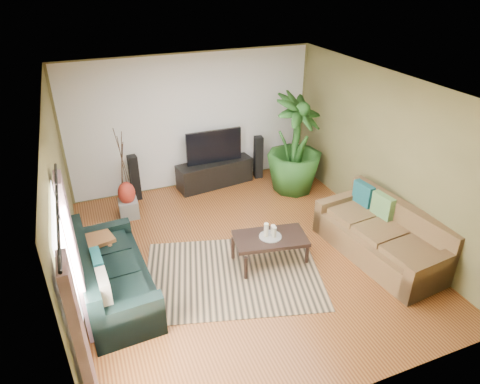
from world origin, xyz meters
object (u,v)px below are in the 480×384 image
sofa_right (381,233)px  television (214,146)px  speaker_left (135,178)px  pedestal (129,208)px  sofa_left (114,270)px  speaker_right (258,157)px  potted_plant (295,145)px  side_table (94,252)px  coffee_table (270,249)px  tv_stand (215,173)px  vase (127,193)px

sofa_right → television: television is taller
speaker_left → pedestal: speaker_left is taller
sofa_left → speaker_right: size_ratio=2.19×
sofa_left → potted_plant: bearing=-66.9°
pedestal → side_table: size_ratio=0.57×
sofa_right → coffee_table: sofa_right is taller
tv_stand → television: size_ratio=1.36×
sofa_left → sofa_right: 4.06m
coffee_table → side_table: side_table is taller
speaker_left → side_table: (-0.96, -1.97, -0.17)m
television → pedestal: (-1.89, -0.63, -0.70)m
sofa_left → speaker_left: size_ratio=2.21×
sofa_right → pedestal: bearing=-133.5°
coffee_table → tv_stand: bearing=99.5°
side_table → tv_stand: bearing=37.1°
pedestal → tv_stand: bearing=18.5°
sofa_left → sofa_right: same height
vase → sofa_left: bearing=-103.5°
potted_plant → side_table: size_ratio=3.34×
pedestal → side_table: bearing=-118.0°
speaker_left → potted_plant: bearing=-20.7°
speaker_right → pedestal: (-2.88, -0.63, -0.30)m
sofa_left → sofa_right: (4.02, -0.61, 0.00)m
sofa_right → pedestal: (-3.52, 2.67, -0.26)m
pedestal → vase: size_ratio=0.78×
television → side_table: bearing=-142.9°
potted_plant → tv_stand: bearing=151.1°
television → speaker_right: size_ratio=1.24×
television → speaker_right: 1.07m
sofa_right → coffee_table: 1.77m
coffee_table → speaker_left: (-1.60, 2.79, 0.23)m
sofa_right → side_table: 4.44m
coffee_table → vase: size_ratio=2.57×
speaker_left → vase: size_ratio=2.13×
television → vase: 2.02m
sofa_right → pedestal: 4.43m
coffee_table → speaker_right: bearing=80.1°
coffee_table → side_table: 2.68m
coffee_table → pedestal: size_ratio=3.29×
speaker_left → tv_stand: bearing=-6.3°
sofa_right → speaker_right: size_ratio=2.32×
coffee_table → television: size_ratio=0.96×
tv_stand → speaker_right: speaker_right is taller
coffee_table → speaker_right: 2.99m
sofa_left → tv_stand: (2.38, 2.69, -0.16)m
television → side_table: television is taller
coffee_table → potted_plant: size_ratio=0.56×
sofa_right → sofa_left: bearing=-105.0°
sofa_right → side_table: bearing=-113.8°
speaker_left → potted_plant: size_ratio=0.47×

